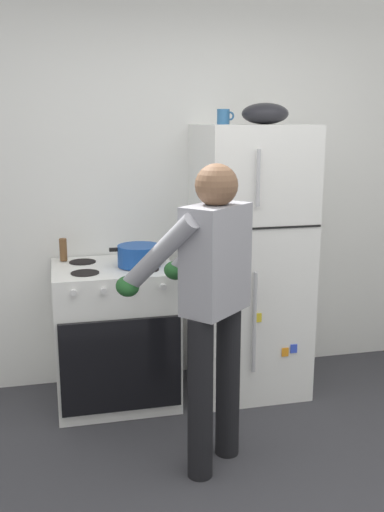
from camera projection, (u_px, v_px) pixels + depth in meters
kitchen_wall_back at (175, 187)px, 4.06m from camera, size 6.00×0.10×2.70m
refrigerator at (250, 261)px, 3.89m from camera, size 0.68×0.72×1.77m
stove_range at (115, 334)px, 3.78m from camera, size 0.76×0.67×0.91m
person_cook at (209, 291)px, 2.95m from camera, size 0.68×0.72×1.60m
red_pot at (139, 255)px, 3.66m from camera, size 0.37×0.27×0.13m
coffee_mug at (224, 117)px, 3.69m from camera, size 0.11×0.08×0.10m
pepper_mill at (63, 250)px, 3.79m from camera, size 0.05×0.05×0.15m
mixing_bowl at (265, 114)px, 3.70m from camera, size 0.30×0.30×0.13m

